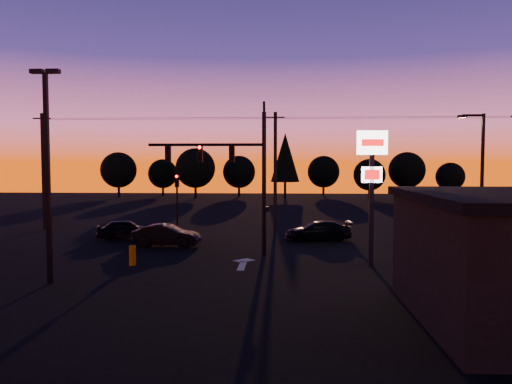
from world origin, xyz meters
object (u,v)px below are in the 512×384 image
(secondary_signal, at_px, (177,195))
(car_right, at_px, (318,231))
(bollard, at_px, (132,255))
(suv_parked, at_px, (489,263))
(pylon_sign, at_px, (372,168))
(car_left, at_px, (126,229))
(parking_lot_light, at_px, (47,161))
(streetlight, at_px, (480,176))
(traffic_signal_mast, at_px, (235,167))
(car_mid, at_px, (167,235))

(secondary_signal, relative_size, car_right, 0.98)
(bollard, bearing_deg, suv_parked, -7.43)
(pylon_sign, distance_m, car_left, 17.53)
(parking_lot_light, bearing_deg, streetlight, 21.65)
(traffic_signal_mast, distance_m, pylon_sign, 7.52)
(parking_lot_light, height_order, car_left, parking_lot_light)
(parking_lot_light, distance_m, car_right, 18.25)
(bollard, bearing_deg, car_right, 40.74)
(secondary_signal, distance_m, parking_lot_light, 14.90)
(secondary_signal, xyz_separation_m, car_mid, (0.34, -4.81, -2.18))
(traffic_signal_mast, distance_m, car_mid, 6.79)
(traffic_signal_mast, xyz_separation_m, car_left, (-7.96, 5.41, -4.27))
(bollard, bearing_deg, streetlight, 13.60)
(streetlight, distance_m, bollard, 19.92)
(traffic_signal_mast, bearing_deg, car_mid, 149.57)
(traffic_signal_mast, bearing_deg, pylon_sign, -19.36)
(car_right, relative_size, suv_parked, 0.83)
(car_left, height_order, suv_parked, suv_parked)
(traffic_signal_mast, bearing_deg, streetlight, 6.14)
(secondary_signal, bearing_deg, traffic_signal_mast, -56.81)
(secondary_signal, bearing_deg, bollard, -90.39)
(traffic_signal_mast, bearing_deg, parking_lot_light, -136.63)
(pylon_sign, bearing_deg, parking_lot_light, -162.77)
(traffic_signal_mast, bearing_deg, secondary_signal, 123.19)
(traffic_signal_mast, bearing_deg, car_right, 47.71)
(traffic_signal_mast, height_order, car_right, traffic_signal_mast)
(streetlight, relative_size, suv_parked, 1.49)
(car_mid, height_order, car_right, car_mid)
(secondary_signal, bearing_deg, parking_lot_light, -99.79)
(secondary_signal, relative_size, pylon_sign, 0.64)
(pylon_sign, xyz_separation_m, car_right, (-2.07, 8.03, -4.27))
(pylon_sign, xyz_separation_m, bollard, (-12.07, -0.59, -4.41))
(car_left, relative_size, suv_parked, 0.73)
(parking_lot_light, height_order, car_right, parking_lot_light)
(car_mid, distance_m, suv_parked, 18.22)
(secondary_signal, distance_m, pylon_sign, 15.75)
(parking_lot_light, distance_m, suv_parked, 19.82)
(traffic_signal_mast, distance_m, car_right, 8.62)
(bollard, xyz_separation_m, car_right, (10.01, 8.62, 0.14))
(car_left, bearing_deg, bollard, -174.92)
(car_left, bearing_deg, secondary_signal, -70.02)
(pylon_sign, height_order, car_mid, pylon_sign)
(car_mid, bearing_deg, pylon_sign, -109.22)
(pylon_sign, height_order, streetlight, streetlight)
(pylon_sign, relative_size, streetlight, 0.85)
(secondary_signal, distance_m, car_mid, 5.29)
(traffic_signal_mast, distance_m, suv_parked, 13.60)
(parking_lot_light, height_order, car_mid, parking_lot_light)
(streetlight, distance_m, suv_parked, 8.02)
(parking_lot_light, xyz_separation_m, pylon_sign, (14.50, 4.50, -0.36))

